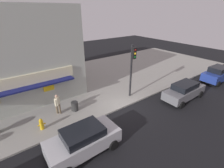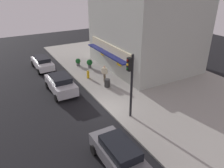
% 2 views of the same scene
% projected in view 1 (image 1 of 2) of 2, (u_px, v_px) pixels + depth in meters
% --- Properties ---
extents(ground_plane, '(61.40, 61.40, 0.00)m').
position_uv_depth(ground_plane, '(124.00, 108.00, 13.97)').
color(ground_plane, black).
extents(sidewalk, '(40.93, 13.87, 0.13)m').
position_uv_depth(sidewalk, '(86.00, 81.00, 19.00)').
color(sidewalk, gray).
rests_on(sidewalk, ground_plane).
extents(corner_building, '(11.03, 9.89, 8.06)m').
position_uv_depth(corner_building, '(8.00, 52.00, 14.78)').
color(corner_building, '#ADB2A8').
rests_on(corner_building, sidewalk).
extents(traffic_light, '(0.32, 0.58, 4.91)m').
position_uv_depth(traffic_light, '(132.00, 65.00, 14.23)').
color(traffic_light, black).
rests_on(traffic_light, sidewalk).
extents(fire_hydrant, '(0.52, 0.28, 0.85)m').
position_uv_depth(fire_hydrant, '(41.00, 124.00, 11.13)').
color(fire_hydrant, gold).
rests_on(fire_hydrant, sidewalk).
extents(trash_can, '(0.56, 0.56, 0.78)m').
position_uv_depth(trash_can, '(75.00, 106.00, 13.23)').
color(trash_can, '#2D2D2D').
rests_on(trash_can, sidewalk).
extents(pedestrian, '(0.50, 0.53, 1.70)m').
position_uv_depth(pedestrian, '(57.00, 103.00, 12.59)').
color(pedestrian, brown).
rests_on(pedestrian, sidewalk).
extents(parked_car_blue, '(4.18, 2.11, 1.80)m').
position_uv_depth(parked_car_blue, '(217.00, 74.00, 18.75)').
color(parked_car_blue, navy).
rests_on(parked_car_blue, ground_plane).
extents(parked_car_silver, '(4.26, 2.13, 1.67)m').
position_uv_depth(parked_car_silver, '(84.00, 140.00, 9.34)').
color(parked_car_silver, '#B7B7BC').
rests_on(parked_car_silver, ground_plane).
extents(parked_car_grey, '(4.57, 1.92, 1.63)m').
position_uv_depth(parked_car_grey, '(184.00, 91.00, 15.03)').
color(parked_car_grey, slate).
rests_on(parked_car_grey, ground_plane).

